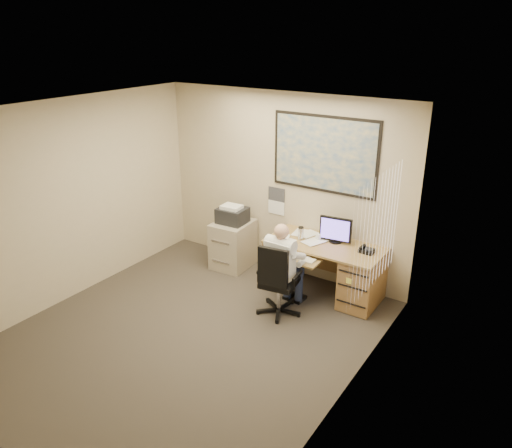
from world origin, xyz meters
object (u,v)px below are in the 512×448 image
Objects in this scene: filing_cabinet at (233,240)px; office_chair at (277,294)px; desk at (347,270)px; person at (281,269)px.

office_chair is (1.30, -0.84, -0.14)m from filing_cabinet.
desk is 0.99m from person.
desk is 1.59× the size of office_chair.
filing_cabinet is 0.82× the size of person.
person is (0.01, 0.08, 0.33)m from office_chair.
office_chair is at bearing -93.13° from person.
filing_cabinet is (-1.90, -0.02, -0.00)m from desk.
desk reaches higher than office_chair.
filing_cabinet is at bearing 138.92° from office_chair.
desk is at bearing 46.53° from office_chair.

